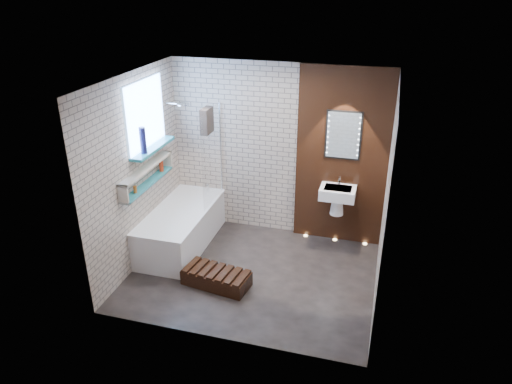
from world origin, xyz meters
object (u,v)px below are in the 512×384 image
(walnut_step, at_px, (216,278))
(led_mirror, at_px, (343,135))
(washbasin, at_px, (337,196))
(bath_screen, at_px, (212,156))
(bathtub, at_px, (181,227))

(walnut_step, bearing_deg, led_mirror, 49.99)
(washbasin, relative_size, walnut_step, 0.67)
(bath_screen, xyz_separation_m, walnut_step, (0.48, -1.25, -1.18))
(bath_screen, relative_size, washbasin, 2.41)
(led_mirror, xyz_separation_m, walnut_step, (-1.34, -1.60, -1.55))
(led_mirror, bearing_deg, walnut_step, -130.01)
(bath_screen, distance_m, washbasin, 1.89)
(bath_screen, height_order, washbasin, bath_screen)
(bath_screen, xyz_separation_m, led_mirror, (1.82, 0.34, 0.37))
(bathtub, bearing_deg, walnut_step, -44.22)
(washbasin, xyz_separation_m, led_mirror, (0.00, 0.16, 0.86))
(led_mirror, bearing_deg, bath_screen, -169.34)
(bathtub, xyz_separation_m, led_mirror, (2.17, 0.78, 1.36))
(bath_screen, xyz_separation_m, washbasin, (1.82, 0.18, -0.49))
(bathtub, bearing_deg, led_mirror, 19.78)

